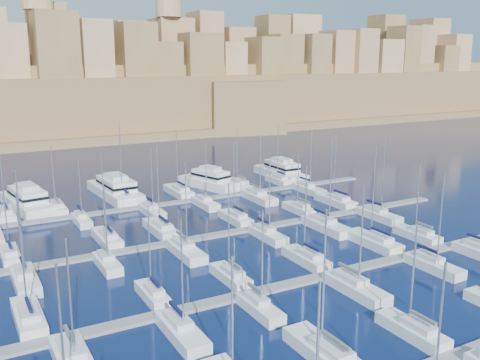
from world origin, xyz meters
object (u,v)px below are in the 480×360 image
motor_yacht_c (209,180)px  motor_yacht_a (27,200)px  motor_yacht_b (115,189)px  motor_yacht_d (281,171)px  sailboat_2 (325,353)px

motor_yacht_c → motor_yacht_a: bearing=177.8°
motor_yacht_b → motor_yacht_d: size_ratio=1.19×
motor_yacht_a → motor_yacht_c: 38.24m
motor_yacht_b → motor_yacht_a: bearing=-178.0°
sailboat_2 → motor_yacht_a: 72.55m
motor_yacht_a → motor_yacht_d: bearing=-0.7°
motor_yacht_a → sailboat_2: bearing=-75.9°
motor_yacht_d → motor_yacht_b: bearing=178.1°
sailboat_2 → motor_yacht_d: sailboat_2 is taller
motor_yacht_d → motor_yacht_c: bearing=-177.8°
motor_yacht_b → motor_yacht_c: (20.70, -2.11, -0.00)m
sailboat_2 → motor_yacht_a: sailboat_2 is taller
sailboat_2 → motor_yacht_d: (40.26, 69.64, 0.96)m
motor_yacht_a → motor_yacht_d: (57.87, -0.73, 0.00)m
motor_yacht_a → motor_yacht_c: same height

